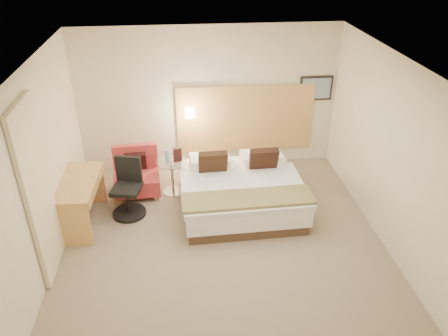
{
  "coord_description": "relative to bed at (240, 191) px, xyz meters",
  "views": [
    {
      "loc": [
        -0.52,
        -5.12,
        4.21
      ],
      "look_at": [
        0.08,
        0.47,
        1.03
      ],
      "focal_mm": 35.0,
      "sensor_mm": 36.0,
      "label": 1
    }
  ],
  "objects": [
    {
      "name": "floor",
      "position": [
        -0.4,
        -0.95,
        -0.32
      ],
      "size": [
        4.8,
        5.0,
        0.02
      ],
      "primitive_type": "cube",
      "color": "#806D56",
      "rests_on": "ground"
    },
    {
      "name": "ceiling",
      "position": [
        -0.4,
        -0.95,
        2.4
      ],
      "size": [
        4.8,
        5.0,
        0.02
      ],
      "primitive_type": "cube",
      "color": "white",
      "rests_on": "floor"
    },
    {
      "name": "wall_back",
      "position": [
        -0.4,
        1.56,
        1.04
      ],
      "size": [
        4.8,
        0.02,
        2.7
      ],
      "primitive_type": "cube",
      "color": "beige",
      "rests_on": "floor"
    },
    {
      "name": "wall_front",
      "position": [
        -0.4,
        -3.46,
        1.04
      ],
      "size": [
        4.8,
        0.02,
        2.7
      ],
      "primitive_type": "cube",
      "color": "beige",
      "rests_on": "floor"
    },
    {
      "name": "wall_left",
      "position": [
        -2.81,
        -0.95,
        1.04
      ],
      "size": [
        0.02,
        5.0,
        2.7
      ],
      "primitive_type": "cube",
      "color": "beige",
      "rests_on": "floor"
    },
    {
      "name": "wall_right",
      "position": [
        2.01,
        -0.95,
        1.04
      ],
      "size": [
        0.02,
        5.0,
        2.7
      ],
      "primitive_type": "cube",
      "color": "beige",
      "rests_on": "floor"
    },
    {
      "name": "headboard_panel",
      "position": [
        0.3,
        1.52,
        0.64
      ],
      "size": [
        2.6,
        0.04,
        1.3
      ],
      "primitive_type": "cube",
      "color": "tan",
      "rests_on": "wall_back"
    },
    {
      "name": "art_frame",
      "position": [
        1.62,
        1.53,
        1.19
      ],
      "size": [
        0.62,
        0.03,
        0.47
      ],
      "primitive_type": "cube",
      "color": "black",
      "rests_on": "wall_back"
    },
    {
      "name": "art_canvas",
      "position": [
        1.62,
        1.51,
        1.19
      ],
      "size": [
        0.54,
        0.01,
        0.39
      ],
      "primitive_type": "cube",
      "color": "gray",
      "rests_on": "wall_back"
    },
    {
      "name": "lamp_arm",
      "position": [
        -0.75,
        1.47,
        0.84
      ],
      "size": [
        0.02,
        0.12,
        0.02
      ],
      "primitive_type": "cylinder",
      "rotation": [
        1.57,
        0.0,
        0.0
      ],
      "color": "silver",
      "rests_on": "wall_back"
    },
    {
      "name": "lamp_shade",
      "position": [
        -0.75,
        1.41,
        0.84
      ],
      "size": [
        0.15,
        0.15,
        0.15
      ],
      "primitive_type": "cube",
      "color": "#F7E6C0",
      "rests_on": "wall_back"
    },
    {
      "name": "curtain",
      "position": [
        -2.76,
        -1.2,
        0.91
      ],
      "size": [
        0.06,
        0.9,
        2.42
      ],
      "primitive_type": "cube",
      "color": "beige",
      "rests_on": "wall_left"
    },
    {
      "name": "bottle_a",
      "position": [
        -1.19,
        0.58,
        0.42
      ],
      "size": [
        0.07,
        0.07,
        0.22
      ],
      "primitive_type": "cylinder",
      "rotation": [
        0.0,
        0.0,
        0.09
      ],
      "color": "#92C7E2",
      "rests_on": "side_table"
    },
    {
      "name": "menu_folder",
      "position": [
        -1.01,
        0.57,
        0.43
      ],
      "size": [
        0.15,
        0.07,
        0.24
      ],
      "primitive_type": "cube",
      "rotation": [
        0.0,
        0.0,
        0.09
      ],
      "color": "#371716",
      "rests_on": "side_table"
    },
    {
      "name": "bed",
      "position": [
        0.0,
        0.0,
        0.0
      ],
      "size": [
        2.01,
        1.95,
        0.96
      ],
      "color": "#463223",
      "rests_on": "floor"
    },
    {
      "name": "lounge_chair",
      "position": [
        -1.75,
        0.65,
        0.02
      ],
      "size": [
        0.83,
        0.73,
        0.82
      ],
      "color": "tan",
      "rests_on": "floor"
    },
    {
      "name": "side_table",
      "position": [
        -1.12,
        0.58,
        0.03
      ],
      "size": [
        0.6,
        0.6,
        0.62
      ],
      "color": "silver",
      "rests_on": "floor"
    },
    {
      "name": "desk",
      "position": [
        -2.52,
        -0.2,
        0.3
      ],
      "size": [
        0.62,
        1.26,
        0.77
      ],
      "color": "tan",
      "rests_on": "floor"
    },
    {
      "name": "desk_chair",
      "position": [
        -1.83,
        0.0,
        0.09
      ],
      "size": [
        0.65,
        0.65,
        0.96
      ],
      "color": "black",
      "rests_on": "floor"
    }
  ]
}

